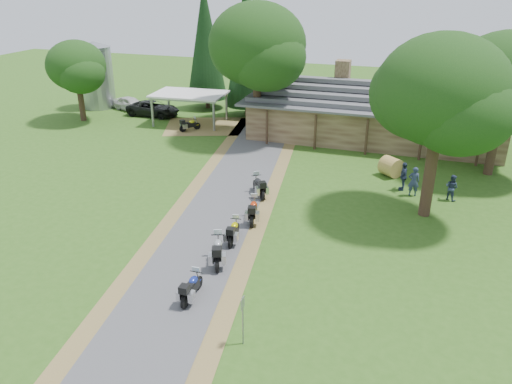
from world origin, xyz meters
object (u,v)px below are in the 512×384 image
(motorcycle_row_b, at_px, (218,249))
(hay_bale, at_px, (391,167))
(motorcycle_row_e, at_px, (259,185))
(car_dark_suv, at_px, (153,105))
(carport, at_px, (190,108))
(motorcycle_row_a, at_px, (192,286))
(motorcycle_carport_a, at_px, (190,124))
(lodge, at_px, (374,110))
(motorcycle_row_d, at_px, (253,209))
(silo, at_px, (97,75))
(car_white_sedan, at_px, (130,102))
(motorcycle_row_c, at_px, (234,230))

(motorcycle_row_b, xyz_separation_m, hay_bale, (7.04, 14.26, -0.06))
(motorcycle_row_e, bearing_deg, car_dark_suv, 12.56)
(carport, bearing_deg, motorcycle_row_a, -68.78)
(motorcycle_carport_a, bearing_deg, motorcycle_row_b, -114.62)
(lodge, bearing_deg, car_dark_suv, 178.54)
(car_dark_suv, xyz_separation_m, hay_bale, (23.47, -9.03, -0.41))
(motorcycle_carport_a, bearing_deg, motorcycle_row_e, -101.70)
(motorcycle_row_a, bearing_deg, car_dark_suv, 30.68)
(motorcycle_row_a, distance_m, motorcycle_row_d, 7.86)
(motorcycle_row_a, distance_m, motorcycle_row_e, 11.34)
(motorcycle_carport_a, relative_size, hay_bale, 1.34)
(motorcycle_row_b, distance_m, motorcycle_row_d, 4.80)
(car_dark_suv, relative_size, hay_bale, 4.19)
(silo, relative_size, car_dark_suv, 1.19)
(silo, distance_m, motorcycle_row_e, 28.19)
(motorcycle_row_e, distance_m, motorcycle_carport_a, 15.35)
(car_dark_suv, height_order, hay_bale, car_dark_suv)
(lodge, relative_size, car_white_sedan, 4.08)
(motorcycle_row_d, relative_size, hay_bale, 1.52)
(motorcycle_row_b, height_order, hay_bale, motorcycle_row_b)
(motorcycle_row_b, bearing_deg, car_white_sedan, 18.67)
(lodge, distance_m, motorcycle_row_b, 23.32)
(motorcycle_row_c, height_order, hay_bale, hay_bale)
(motorcycle_row_e, bearing_deg, motorcycle_row_c, 151.61)
(silo, bearing_deg, motorcycle_row_c, -43.69)
(lodge, distance_m, motorcycle_row_d, 18.63)
(motorcycle_row_b, bearing_deg, car_dark_suv, 15.02)
(lodge, relative_size, carport, 3.27)
(motorcycle_row_d, height_order, motorcycle_carport_a, motorcycle_row_d)
(hay_bale, bearing_deg, motorcycle_carport_a, 162.94)
(motorcycle_row_c, bearing_deg, motorcycle_row_d, -12.62)
(lodge, relative_size, car_dark_suv, 3.81)
(motorcycle_row_a, relative_size, hay_bale, 1.36)
(carport, relative_size, hay_bale, 4.88)
(silo, bearing_deg, hay_bale, -18.74)
(motorcycle_row_e, height_order, motorcycle_carport_a, motorcycle_row_e)
(lodge, height_order, motorcycle_row_b, lodge)
(lodge, xyz_separation_m, car_white_sedan, (-24.47, 1.63, -1.58))
(motorcycle_row_a, xyz_separation_m, motorcycle_row_c, (-0.08, 5.31, 0.01))
(carport, distance_m, motorcycle_row_e, 17.75)
(car_white_sedan, xyz_separation_m, motorcycle_row_b, (19.64, -24.38, -0.15))
(motorcycle_row_c, xyz_separation_m, motorcycle_carport_a, (-10.77, 17.49, -0.01))
(motorcycle_row_a, height_order, hay_bale, hay_bale)
(motorcycle_row_b, relative_size, motorcycle_row_c, 1.15)
(carport, xyz_separation_m, car_dark_suv, (-4.63, 1.29, -0.34))
(car_dark_suv, relative_size, motorcycle_row_c, 3.05)
(carport, bearing_deg, motorcycle_row_c, -63.30)
(lodge, bearing_deg, hay_bale, -75.44)
(carport, bearing_deg, motorcycle_row_d, -59.22)
(motorcycle_row_d, distance_m, motorcycle_carport_a, 18.55)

